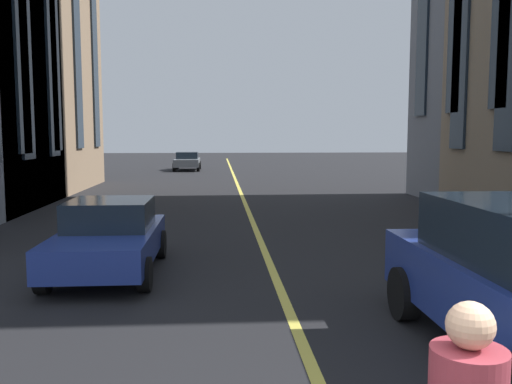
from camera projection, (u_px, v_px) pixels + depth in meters
The scene contains 3 objects.
lane_centre_line at pixel (244, 201), 21.85m from camera, with size 80.00×0.16×0.01m.
car_blue_mid at pixel (109, 237), 10.43m from camera, with size 3.90×1.89×1.40m.
car_grey_near at pixel (187, 161), 41.02m from camera, with size 4.40×1.95×1.37m.
Camera 1 is at (-1.67, 1.06, 2.65)m, focal length 38.21 mm.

